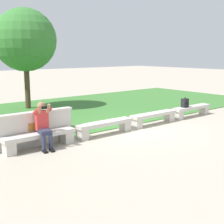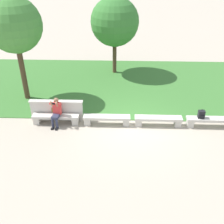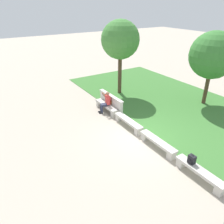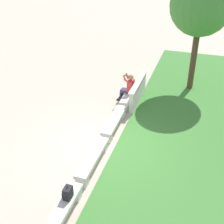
% 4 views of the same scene
% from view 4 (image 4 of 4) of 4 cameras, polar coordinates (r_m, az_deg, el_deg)
% --- Properties ---
extents(ground_plane, '(80.00, 80.00, 0.00)m').
position_cam_4_polar(ground_plane, '(11.21, -1.37, -6.17)').
color(ground_plane, '#B2A593').
extents(bench_main, '(2.14, 0.40, 0.45)m').
position_cam_4_polar(bench_main, '(13.91, 3.33, 3.19)').
color(bench_main, beige).
rests_on(bench_main, ground).
extents(bench_near, '(2.14, 0.40, 0.45)m').
position_cam_4_polar(bench_near, '(11.95, 0.44, -1.78)').
color(bench_near, beige).
rests_on(bench_near, ground).
extents(bench_mid, '(2.14, 0.40, 0.45)m').
position_cam_4_polar(bench_mid, '(10.16, -3.56, -8.58)').
color(bench_mid, beige).
rests_on(bench_mid, ground).
extents(bench_far, '(2.14, 0.40, 0.45)m').
position_cam_4_polar(bench_far, '(8.63, -9.38, -17.93)').
color(bench_far, beige).
rests_on(bench_far, ground).
extents(backrest_wall_with_plaque, '(2.47, 0.24, 1.01)m').
position_cam_4_polar(backrest_wall_with_plaque, '(13.74, 4.73, 3.76)').
color(backrest_wall_with_plaque, beige).
rests_on(backrest_wall_with_plaque, ground).
extents(person_photographer, '(0.52, 0.76, 1.32)m').
position_cam_4_polar(person_photographer, '(13.65, 2.98, 4.68)').
color(person_photographer, black).
rests_on(person_photographer, ground).
extents(backpack, '(0.28, 0.24, 0.43)m').
position_cam_4_polar(backpack, '(8.67, -8.13, -14.45)').
color(backpack, black).
rests_on(backpack, bench_far).
extents(tree_behind_wall, '(2.66, 2.66, 5.23)m').
position_cam_4_polar(tree_behind_wall, '(14.37, 15.97, 18.20)').
color(tree_behind_wall, '#4C3826').
rests_on(tree_behind_wall, ground).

